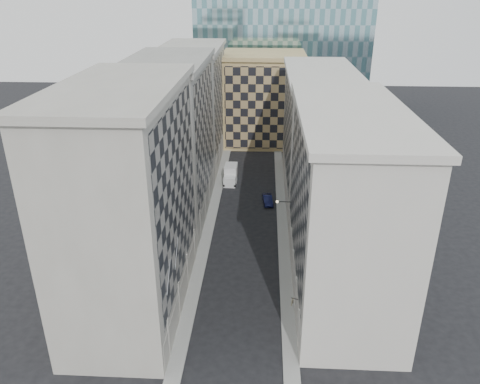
% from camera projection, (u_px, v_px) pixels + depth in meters
% --- Properties ---
extents(ground, '(260.00, 260.00, 0.00)m').
position_uv_depth(ground, '(232.00, 382.00, 40.91)').
color(ground, black).
rests_on(ground, ground).
extents(sidewalk_west, '(1.50, 100.00, 0.15)m').
position_uv_depth(sidewalk_west, '(210.00, 220.00, 68.45)').
color(sidewalk_west, gray).
rests_on(sidewalk_west, ground).
extents(sidewalk_east, '(1.50, 100.00, 0.15)m').
position_uv_depth(sidewalk_east, '(282.00, 222.00, 67.94)').
color(sidewalk_east, gray).
rests_on(sidewalk_east, ground).
extents(bldg_left_a, '(10.80, 22.80, 23.70)m').
position_uv_depth(bldg_left_a, '(130.00, 203.00, 46.60)').
color(bldg_left_a, '#9B978C').
rests_on(bldg_left_a, ground).
extents(bldg_left_b, '(10.80, 22.80, 22.70)m').
position_uv_depth(bldg_left_b, '(172.00, 140.00, 66.83)').
color(bldg_left_b, gray).
rests_on(bldg_left_b, ground).
extents(bldg_left_c, '(10.80, 22.80, 21.70)m').
position_uv_depth(bldg_left_c, '(194.00, 106.00, 87.06)').
color(bldg_left_c, '#9B978C').
rests_on(bldg_left_c, ground).
extents(bldg_right_a, '(10.80, 26.80, 20.70)m').
position_uv_depth(bldg_right_a, '(343.00, 204.00, 49.80)').
color(bldg_right_a, beige).
rests_on(bldg_right_a, ground).
extents(bldg_right_b, '(10.80, 28.80, 19.70)m').
position_uv_depth(bldg_right_b, '(318.00, 134.00, 74.57)').
color(bldg_right_b, beige).
rests_on(bldg_right_b, ground).
extents(tan_block, '(16.80, 14.80, 18.80)m').
position_uv_depth(tan_block, '(263.00, 99.00, 98.75)').
color(tan_block, tan).
rests_on(tan_block, ground).
extents(church_tower, '(7.20, 7.20, 51.50)m').
position_uv_depth(church_tower, '(256.00, 6.00, 104.49)').
color(church_tower, '#312B26').
rests_on(church_tower, ground).
extents(flagpoles_left, '(0.10, 6.33, 2.33)m').
position_uv_depth(flagpoles_left, '(173.00, 265.00, 43.37)').
color(flagpoles_left, gray).
rests_on(flagpoles_left, ground).
extents(bracket_lamp, '(1.98, 0.36, 0.36)m').
position_uv_depth(bracket_lamp, '(279.00, 202.00, 60.00)').
color(bracket_lamp, black).
rests_on(bracket_lamp, ground).
extents(box_truck, '(2.22, 5.27, 2.87)m').
position_uv_depth(box_truck, '(231.00, 175.00, 81.36)').
color(box_truck, silver).
rests_on(box_truck, ground).
extents(dark_car, '(1.82, 4.09, 1.30)m').
position_uv_depth(dark_car, '(268.00, 200.00, 73.55)').
color(dark_car, '#10143B').
rests_on(dark_car, ground).
extents(shop_sign, '(0.69, 0.60, 0.69)m').
position_uv_depth(shop_sign, '(293.00, 301.00, 45.08)').
color(shop_sign, black).
rests_on(shop_sign, ground).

